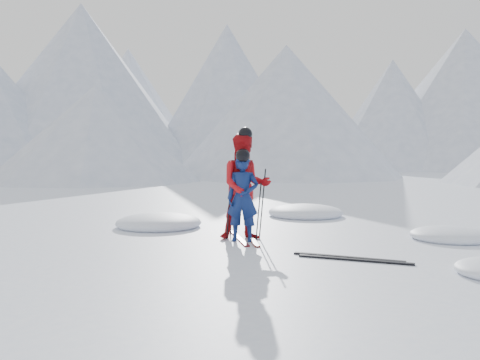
# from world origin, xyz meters

# --- Properties ---
(ground) EXTENTS (160.00, 160.00, 0.00)m
(ground) POSITION_xyz_m (0.00, 0.00, 0.00)
(ground) COLOR white
(ground) RESTS_ON ground
(mountain_range) EXTENTS (106.15, 62.94, 15.53)m
(mountain_range) POSITION_xyz_m (5.71, 35.31, 6.72)
(mountain_range) COLOR #B2BCD1
(mountain_range) RESTS_ON ground
(skier_blue) EXTENTS (0.60, 0.41, 1.58)m
(skier_blue) POSITION_xyz_m (-1.87, 0.16, 0.79)
(skier_blue) COLOR #0D1E53
(skier_blue) RESTS_ON ground
(skier_red) EXTENTS (1.16, 1.03, 1.98)m
(skier_red) POSITION_xyz_m (-1.87, 0.37, 0.99)
(skier_red) COLOR #B10E13
(skier_red) RESTS_ON ground
(pole_blue_left) EXTENTS (0.11, 0.08, 1.05)m
(pole_blue_left) POSITION_xyz_m (-2.17, 0.31, 0.53)
(pole_blue_left) COLOR black
(pole_blue_left) RESTS_ON ground
(pole_blue_right) EXTENTS (0.11, 0.07, 1.05)m
(pole_blue_right) POSITION_xyz_m (-1.62, 0.41, 0.53)
(pole_blue_right) COLOR black
(pole_blue_right) RESTS_ON ground
(pole_red_left) EXTENTS (0.13, 0.10, 1.32)m
(pole_red_left) POSITION_xyz_m (-2.17, 0.62, 0.66)
(pole_red_left) COLOR black
(pole_red_left) RESTS_ON ground
(pole_red_right) EXTENTS (0.13, 0.09, 1.32)m
(pole_red_right) POSITION_xyz_m (-1.57, 0.52, 0.66)
(pole_red_right) COLOR black
(pole_red_right) RESTS_ON ground
(ski_worn_left) EXTENTS (0.71, 1.62, 0.03)m
(ski_worn_left) POSITION_xyz_m (-1.99, 0.37, 0.01)
(ski_worn_left) COLOR black
(ski_worn_left) RESTS_ON ground
(ski_worn_right) EXTENTS (0.60, 1.65, 0.03)m
(ski_worn_right) POSITION_xyz_m (-1.75, 0.37, 0.01)
(ski_worn_right) COLOR black
(ski_worn_right) RESTS_ON ground
(ski_loose_a) EXTENTS (1.68, 0.46, 0.03)m
(ski_loose_a) POSITION_xyz_m (0.00, -1.03, 0.01)
(ski_loose_a) COLOR black
(ski_loose_a) RESTS_ON ground
(ski_loose_b) EXTENTS (1.69, 0.40, 0.03)m
(ski_loose_b) POSITION_xyz_m (0.10, -1.18, 0.01)
(ski_loose_b) COLOR black
(ski_loose_b) RESTS_ON ground
(snow_lumps) EXTENTS (7.61, 7.40, 0.42)m
(snow_lumps) POSITION_xyz_m (-1.23, 2.07, 0.00)
(snow_lumps) COLOR white
(snow_lumps) RESTS_ON ground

